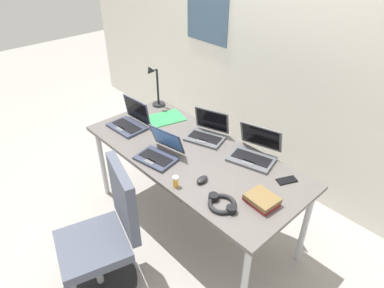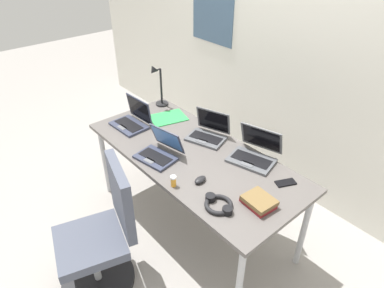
# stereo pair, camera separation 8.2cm
# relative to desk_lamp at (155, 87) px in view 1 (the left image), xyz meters

# --- Properties ---
(ground_plane) EXTENTS (12.00, 12.00, 0.00)m
(ground_plane) POSITION_rel_desk_lamp_xyz_m (0.80, -0.28, -0.94)
(ground_plane) COLOR gray
(wall_back) EXTENTS (6.00, 0.13, 2.60)m
(wall_back) POSITION_rel_desk_lamp_xyz_m (0.80, 0.82, 0.36)
(wall_back) COLOR silver
(wall_back) RESTS_ON ground_plane
(desk) EXTENTS (1.80, 0.80, 0.74)m
(desk) POSITION_rel_desk_lamp_xyz_m (0.80, -0.28, -0.25)
(desk) COLOR #595451
(desk) RESTS_ON ground_plane
(desk_lamp) EXTENTS (0.12, 0.18, 0.40)m
(desk_lamp) POSITION_rel_desk_lamp_xyz_m (0.00, 0.00, 0.00)
(desk_lamp) COLOR black
(desk_lamp) RESTS_ON desk
(laptop_center) EXTENTS (0.39, 0.37, 0.23)m
(laptop_center) POSITION_rel_desk_lamp_xyz_m (1.15, 0.02, -0.15)
(laptop_center) COLOR #515459
(laptop_center) RESTS_ON desk
(laptop_back_right) EXTENTS (0.32, 0.26, 0.23)m
(laptop_back_right) POSITION_rel_desk_lamp_xyz_m (0.15, -0.39, -0.15)
(laptop_back_right) COLOR #33384C
(laptop_back_right) RESTS_ON desk
(laptop_near_mouse) EXTENTS (0.36, 0.33, 0.22)m
(laptop_near_mouse) POSITION_rel_desk_lamp_xyz_m (0.72, -0.04, -0.15)
(laptop_near_mouse) COLOR #515459
(laptop_near_mouse) RESTS_ON desk
(laptop_mid_desk) EXTENTS (0.33, 0.32, 0.21)m
(laptop_mid_desk) POSITION_rel_desk_lamp_xyz_m (0.68, -0.49, -0.15)
(laptop_mid_desk) COLOR #33384C
(laptop_mid_desk) RESTS_ON desk
(computer_mouse) EXTENTS (0.07, 0.10, 0.03)m
(computer_mouse) POSITION_rel_desk_lamp_xyz_m (1.10, -0.46, -0.18)
(computer_mouse) COLOR black
(computer_mouse) RESTS_ON desk
(cell_phone) EXTENTS (0.12, 0.15, 0.01)m
(cell_phone) POSITION_rel_desk_lamp_xyz_m (1.48, -0.03, -0.19)
(cell_phone) COLOR black
(cell_phone) RESTS_ON desk
(headphones) EXTENTS (0.21, 0.18, 0.04)m
(headphones) POSITION_rel_desk_lamp_xyz_m (1.34, -0.53, -0.18)
(headphones) COLOR black
(headphones) RESTS_ON desk
(pill_bottle) EXTENTS (0.04, 0.04, 0.08)m
(pill_bottle) POSITION_rel_desk_lamp_xyz_m (1.01, -0.62, -0.16)
(pill_bottle) COLOR gold
(pill_bottle) RESTS_ON desk
(book_stack) EXTENTS (0.21, 0.17, 0.05)m
(book_stack) POSITION_rel_desk_lamp_xyz_m (1.50, -0.33, -0.17)
(book_stack) COLOR maroon
(book_stack) RESTS_ON desk
(paper_folder_by_keyboard) EXTENTS (0.30, 0.36, 0.01)m
(paper_folder_by_keyboard) POSITION_rel_desk_lamp_xyz_m (0.25, -0.09, -0.19)
(paper_folder_by_keyboard) COLOR green
(paper_folder_by_keyboard) RESTS_ON desk
(office_chair) EXTENTS (0.55, 0.60, 0.97)m
(office_chair) POSITION_rel_desk_lamp_xyz_m (0.82, -1.10, -0.54)
(office_chair) COLOR black
(office_chair) RESTS_ON ground_plane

